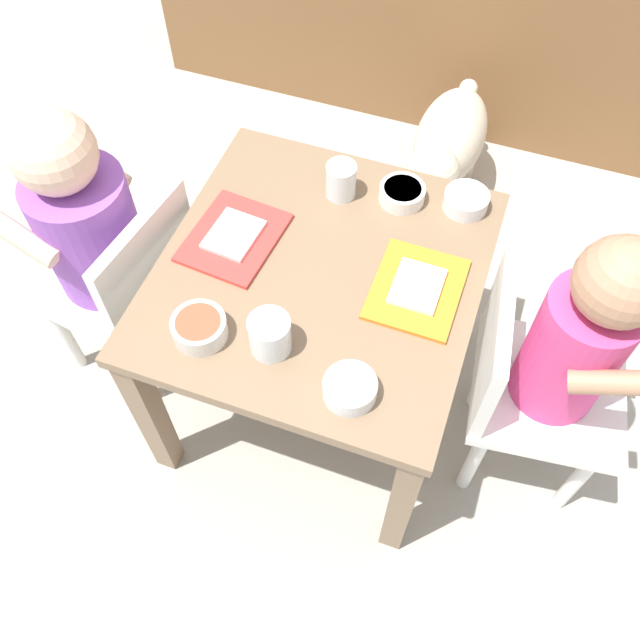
{
  "coord_description": "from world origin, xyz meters",
  "views": [
    {
      "loc": [
        0.25,
        -0.7,
        1.42
      ],
      "look_at": [
        0.0,
        0.0,
        0.3
      ],
      "focal_mm": 38.13,
      "sensor_mm": 36.0,
      "label": 1
    }
  ],
  "objects_px": {
    "seated_child_left": "(92,230)",
    "cereal_bowl_left_side": "(199,328)",
    "food_tray_right": "(417,288)",
    "water_cup_right": "(270,336)",
    "food_tray_left": "(234,237)",
    "veggie_bowl_near": "(402,193)",
    "seated_child_right": "(568,347)",
    "water_cup_left": "(341,182)",
    "cereal_bowl_right_side": "(350,388)",
    "dining_table": "(320,296)",
    "veggie_bowl_far": "(466,200)",
    "dog": "(447,145)"
  },
  "relations": [
    {
      "from": "food_tray_left",
      "to": "water_cup_left",
      "type": "xyz_separation_m",
      "value": [
        0.15,
        0.17,
        0.02
      ]
    },
    {
      "from": "water_cup_right",
      "to": "veggie_bowl_far",
      "type": "xyz_separation_m",
      "value": [
        0.23,
        0.41,
        -0.01
      ]
    },
    {
      "from": "seated_child_left",
      "to": "cereal_bowl_left_side",
      "type": "bearing_deg",
      "value": -27.03
    },
    {
      "from": "food_tray_left",
      "to": "cereal_bowl_right_side",
      "type": "distance_m",
      "value": 0.38
    },
    {
      "from": "dining_table",
      "to": "seated_child_right",
      "type": "distance_m",
      "value": 0.45
    },
    {
      "from": "dining_table",
      "to": "water_cup_left",
      "type": "height_order",
      "value": "water_cup_left"
    },
    {
      "from": "seated_child_left",
      "to": "food_tray_right",
      "type": "distance_m",
      "value": 0.62
    },
    {
      "from": "seated_child_right",
      "to": "cereal_bowl_right_side",
      "type": "distance_m",
      "value": 0.39
    },
    {
      "from": "food_tray_left",
      "to": "water_cup_left",
      "type": "distance_m",
      "value": 0.23
    },
    {
      "from": "water_cup_left",
      "to": "cereal_bowl_left_side",
      "type": "bearing_deg",
      "value": -106.61
    },
    {
      "from": "dining_table",
      "to": "veggie_bowl_far",
      "type": "bearing_deg",
      "value": 48.67
    },
    {
      "from": "seated_child_right",
      "to": "water_cup_right",
      "type": "relative_size",
      "value": 9.88
    },
    {
      "from": "food_tray_right",
      "to": "cereal_bowl_left_side",
      "type": "distance_m",
      "value": 0.38
    },
    {
      "from": "water_cup_left",
      "to": "cereal_bowl_right_side",
      "type": "bearing_deg",
      "value": -69.28
    },
    {
      "from": "seated_child_right",
      "to": "dog",
      "type": "height_order",
      "value": "seated_child_right"
    },
    {
      "from": "food_tray_left",
      "to": "veggie_bowl_near",
      "type": "relative_size",
      "value": 2.3
    },
    {
      "from": "water_cup_right",
      "to": "seated_child_right",
      "type": "bearing_deg",
      "value": 21.2
    },
    {
      "from": "dining_table",
      "to": "veggie_bowl_far",
      "type": "distance_m",
      "value": 0.33
    },
    {
      "from": "seated_child_right",
      "to": "food_tray_right",
      "type": "distance_m",
      "value": 0.27
    },
    {
      "from": "veggie_bowl_far",
      "to": "water_cup_right",
      "type": "bearing_deg",
      "value": -119.11
    },
    {
      "from": "food_tray_left",
      "to": "food_tray_right",
      "type": "height_order",
      "value": "same"
    },
    {
      "from": "seated_child_right",
      "to": "food_tray_left",
      "type": "xyz_separation_m",
      "value": [
        -0.62,
        0.01,
        0.03
      ]
    },
    {
      "from": "water_cup_left",
      "to": "veggie_bowl_near",
      "type": "relative_size",
      "value": 0.8
    },
    {
      "from": "seated_child_right",
      "to": "cereal_bowl_right_side",
      "type": "relative_size",
      "value": 8.13
    },
    {
      "from": "water_cup_right",
      "to": "veggie_bowl_near",
      "type": "relative_size",
      "value": 0.81
    },
    {
      "from": "veggie_bowl_near",
      "to": "cereal_bowl_left_side",
      "type": "distance_m",
      "value": 0.47
    },
    {
      "from": "water_cup_left",
      "to": "veggie_bowl_far",
      "type": "height_order",
      "value": "water_cup_left"
    },
    {
      "from": "food_tray_right",
      "to": "water_cup_right",
      "type": "bearing_deg",
      "value": -135.57
    },
    {
      "from": "dog",
      "to": "cereal_bowl_right_side",
      "type": "distance_m",
      "value": 0.94
    },
    {
      "from": "seated_child_right",
      "to": "water_cup_left",
      "type": "xyz_separation_m",
      "value": [
        -0.47,
        0.19,
        0.05
      ]
    },
    {
      "from": "food_tray_left",
      "to": "veggie_bowl_far",
      "type": "height_order",
      "value": "veggie_bowl_far"
    },
    {
      "from": "cereal_bowl_right_side",
      "to": "seated_child_left",
      "type": "bearing_deg",
      "value": 162.85
    },
    {
      "from": "water_cup_right",
      "to": "cereal_bowl_left_side",
      "type": "bearing_deg",
      "value": -171.21
    },
    {
      "from": "dog",
      "to": "food_tray_right",
      "type": "distance_m",
      "value": 0.72
    },
    {
      "from": "cereal_bowl_left_side",
      "to": "cereal_bowl_right_side",
      "type": "bearing_deg",
      "value": -4.51
    },
    {
      "from": "food_tray_right",
      "to": "water_cup_right",
      "type": "height_order",
      "value": "water_cup_right"
    },
    {
      "from": "dog",
      "to": "food_tray_left",
      "type": "bearing_deg",
      "value": -112.57
    },
    {
      "from": "dining_table",
      "to": "dog",
      "type": "distance_m",
      "value": 0.71
    },
    {
      "from": "seated_child_left",
      "to": "food_tray_right",
      "type": "height_order",
      "value": "seated_child_left"
    },
    {
      "from": "seated_child_right",
      "to": "food_tray_left",
      "type": "relative_size",
      "value": 3.47
    },
    {
      "from": "dining_table",
      "to": "water_cup_right",
      "type": "height_order",
      "value": "water_cup_right"
    },
    {
      "from": "seated_child_right",
      "to": "cereal_bowl_right_side",
      "type": "xyz_separation_m",
      "value": [
        -0.32,
        -0.22,
        0.04
      ]
    },
    {
      "from": "dining_table",
      "to": "seated_child_left",
      "type": "bearing_deg",
      "value": -174.99
    },
    {
      "from": "seated_child_left",
      "to": "dog",
      "type": "relative_size",
      "value": 1.55
    },
    {
      "from": "seated_child_left",
      "to": "veggie_bowl_near",
      "type": "xyz_separation_m",
      "value": [
        0.53,
        0.25,
        0.04
      ]
    },
    {
      "from": "veggie_bowl_near",
      "to": "cereal_bowl_right_side",
      "type": "xyz_separation_m",
      "value": [
        0.04,
        -0.43,
        0.0
      ]
    },
    {
      "from": "seated_child_right",
      "to": "cereal_bowl_left_side",
      "type": "bearing_deg",
      "value": -161.19
    },
    {
      "from": "seated_child_left",
      "to": "veggie_bowl_near",
      "type": "relative_size",
      "value": 8.0
    },
    {
      "from": "seated_child_right",
      "to": "veggie_bowl_far",
      "type": "bearing_deg",
      "value": 135.61
    },
    {
      "from": "veggie_bowl_far",
      "to": "seated_child_right",
      "type": "bearing_deg",
      "value": -44.39
    }
  ]
}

